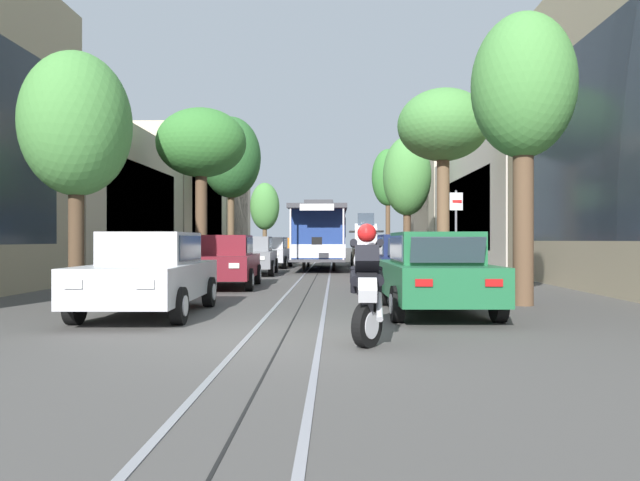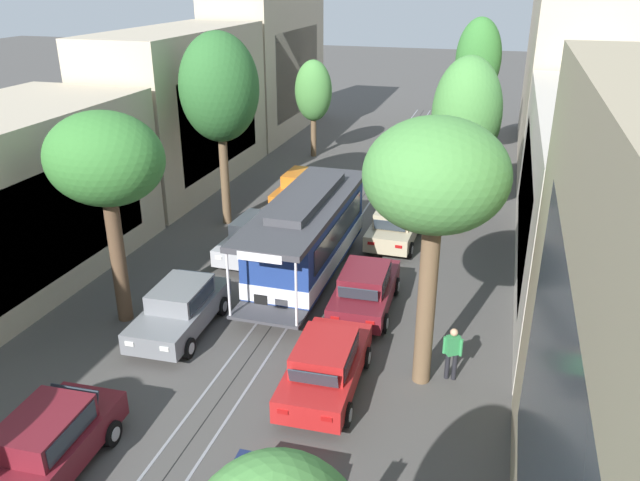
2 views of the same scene
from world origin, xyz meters
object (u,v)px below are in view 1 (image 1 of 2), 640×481
street_sign_post (456,229)px  parked_car_red_mid_right (384,257)px  parked_car_silver_near_left (150,273)px  parked_car_beige_sixth_right (366,250)px  street_tree_kerb_right_near (523,91)px  street_tree_kerb_left_fourth (265,207)px  parked_car_beige_fifth_right (368,251)px  pedestrian_on_left_pavement (461,253)px  parked_car_green_near_right (434,272)px  street_tree_kerb_right_fourth (388,179)px  parked_car_maroon_second_left (225,261)px  parked_car_grey_mid_left (252,255)px  parked_car_silver_fourth_left (271,252)px  street_tree_kerb_left_second (201,145)px  parked_car_orange_fifth_left (279,250)px  street_tree_kerb_right_second (443,128)px  street_tree_kerb_right_mid (407,177)px  motorcycle_with_rider (367,274)px  cable_car_trolley (320,236)px  street_tree_kerb_left_near (76,126)px  street_tree_kerb_left_mid (231,158)px  parked_car_navy_second_right (405,262)px  parked_car_maroon_fourth_right (377,254)px

street_sign_post → parked_car_red_mid_right: bearing=102.3°
parked_car_silver_near_left → parked_car_beige_sixth_right: 28.50m
street_tree_kerb_right_near → street_tree_kerb_left_fourth: bearing=106.3°
parked_car_beige_fifth_right → pedestrian_on_left_pavement: 9.89m
parked_car_green_near_right → street_tree_kerb_right_fourth: street_tree_kerb_right_fourth is taller
street_tree_kerb_right_near → street_tree_kerb_right_fourth: bearing=90.0°
parked_car_maroon_second_left → parked_car_grey_mid_left: bearing=90.8°
parked_car_maroon_second_left → parked_car_silver_fourth_left: 12.85m
parked_car_silver_near_left → parked_car_beige_fifth_right: bearing=76.3°
parked_car_silver_fourth_left → street_tree_kerb_left_second: bearing=-110.7°
parked_car_silver_fourth_left → parked_car_orange_fifth_left: size_ratio=1.00×
parked_car_silver_fourth_left → street_tree_kerb_right_second: size_ratio=0.58×
parked_car_maroon_second_left → parked_car_beige_sixth_right: 22.05m
parked_car_maroon_second_left → street_tree_kerb_right_mid: street_tree_kerb_right_mid is taller
street_tree_kerb_right_near → motorcycle_with_rider: bearing=-127.8°
parked_car_silver_near_left → parked_car_beige_sixth_right: same height
street_tree_kerb_right_fourth → parked_car_grey_mid_left: bearing=-109.4°
street_tree_kerb_left_second → cable_car_trolley: size_ratio=0.76×
parked_car_beige_sixth_right → street_sign_post: 23.05m
parked_car_red_mid_right → parked_car_silver_near_left: bearing=-115.3°
street_tree_kerb_left_near → street_sign_post: (8.94, 3.48, -2.19)m
parked_car_silver_near_left → street_tree_kerb_right_mid: bearing=72.0°
parked_car_green_near_right → street_tree_kerb_right_near: street_tree_kerb_right_near is taller
street_tree_kerb_right_second → motorcycle_with_rider: bearing=-104.1°
parked_car_grey_mid_left → street_tree_kerb_left_mid: (-2.54, 9.25, 5.34)m
parked_car_silver_near_left → parked_car_silver_fourth_left: size_ratio=1.00×
parked_car_navy_second_right → cable_car_trolley: size_ratio=0.48×
parked_car_silver_near_left → parked_car_maroon_fourth_right: (5.47, 16.24, 0.00)m
street_tree_kerb_left_near → parked_car_orange_fifth_left: bearing=85.1°
parked_car_silver_near_left → street_tree_kerb_left_fourth: (-1.95, 34.63, 3.22)m
parked_car_red_mid_right → street_tree_kerb_right_fourth: bearing=84.5°
parked_car_silver_near_left → parked_car_navy_second_right: bearing=44.5°
parked_car_silver_near_left → parked_car_orange_fifth_left: same height
parked_car_silver_near_left → parked_car_orange_fifth_left: bearing=90.0°
motorcycle_with_rider → parked_car_maroon_fourth_right: bearing=85.6°
parked_car_orange_fifth_left → street_tree_kerb_right_near: 25.69m
street_tree_kerb_left_mid → pedestrian_on_left_pavement: street_tree_kerb_left_mid is taller
parked_car_orange_fifth_left → street_tree_kerb_right_fourth: bearing=48.4°
street_tree_kerb_right_mid → parked_car_silver_near_left: bearing=-108.0°
street_tree_kerb_right_near → parked_car_navy_second_right: bearing=120.3°
parked_car_silver_near_left → street_tree_kerb_right_mid: size_ratio=0.57×
parked_car_orange_fifth_left → street_tree_kerb_left_second: bearing=-99.4°
parked_car_silver_fourth_left → parked_car_orange_fifth_left: same height
street_tree_kerb_left_second → motorcycle_with_rider: 18.00m
parked_car_maroon_fourth_right → street_tree_kerb_right_mid: 9.47m
street_tree_kerb_right_second → parked_car_beige_fifth_right: bearing=104.5°
parked_car_silver_fourth_left → motorcycle_with_rider: bearing=-80.4°
parked_car_green_near_right → motorcycle_with_rider: bearing=-114.2°
parked_car_maroon_second_left → parked_car_navy_second_right: 5.45m
parked_car_red_mid_right → street_tree_kerb_left_mid: (-7.87, 10.98, 5.34)m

